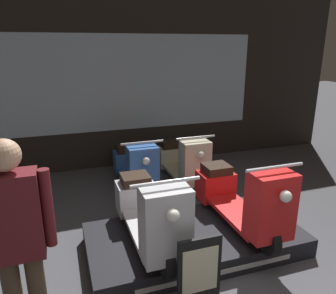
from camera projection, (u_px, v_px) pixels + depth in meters
name	position (u px, v px, depth m)	size (l,w,h in m)	color
shop_wall_back	(132.00, 80.00, 5.95)	(8.46, 0.09, 3.20)	#28231E
display_platform	(194.00, 240.00, 3.70)	(2.37, 1.18, 0.22)	black
scooter_display_left	(150.00, 213.00, 3.34)	(0.61, 1.59, 0.93)	black
scooter_display_right	(241.00, 198.00, 3.67)	(0.61, 1.59, 0.93)	black
scooter_backrow_0	(135.00, 167.00, 5.19)	(0.61, 1.59, 0.93)	black
scooter_backrow_1	(182.00, 161.00, 5.43)	(0.61, 1.59, 0.93)	black
person_left_browsing	(17.00, 237.00, 2.26)	(0.52, 0.21, 1.65)	#473828
price_sign_board	(199.00, 274.00, 2.77)	(0.39, 0.04, 0.71)	black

